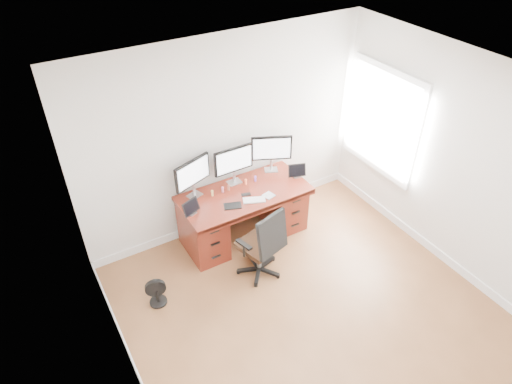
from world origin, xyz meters
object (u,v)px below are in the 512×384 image
desk (244,212)px  monitor_center (234,161)px  office_chair (262,254)px  floor_fan (157,293)px  keyboard (254,200)px

desk → monitor_center: monitor_center is taller
office_chair → monitor_center: size_ratio=1.82×
floor_fan → monitor_center: monitor_center is taller
monitor_center → keyboard: monitor_center is taller
desk → keyboard: bearing=-83.8°
office_chair → desk: bearing=62.9°
monitor_center → office_chair: bearing=-100.2°
desk → keyboard: size_ratio=6.01×
monitor_center → keyboard: bearing=-87.7°
floor_fan → office_chair: bearing=5.0°
desk → office_chair: (-0.16, -0.75, -0.07)m
office_chair → floor_fan: office_chair is taller
keyboard → office_chair: bearing=-87.1°
desk → office_chair: size_ratio=1.70×
office_chair → floor_fan: size_ratio=2.82×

